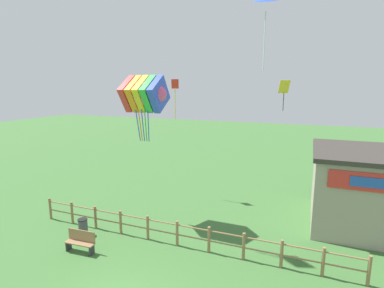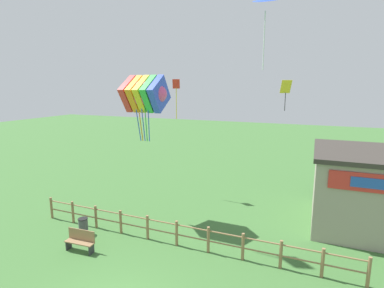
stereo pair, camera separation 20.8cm
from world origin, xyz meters
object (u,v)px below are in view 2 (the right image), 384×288
at_px(kite_red_diamond, 176,93).
at_px(kite_blue_delta, 266,2).
at_px(kite_rainbow_parafoil, 145,94).
at_px(kite_yellow_diamond, 286,89).
at_px(park_bench_near_fence, 80,240).
at_px(trash_bin, 83,226).

xyz_separation_m(kite_red_diamond, kite_blue_delta, (7.01, -5.88, 3.92)).
relative_size(kite_rainbow_parafoil, kite_blue_delta, 1.23).
xyz_separation_m(kite_rainbow_parafoil, kite_red_diamond, (-0.08, 4.38, 0.00)).
bearing_deg(kite_yellow_diamond, park_bench_near_fence, -119.62).
height_order(kite_red_diamond, kite_yellow_diamond, kite_red_diamond).
bearing_deg(kite_yellow_diamond, trash_bin, -125.74).
relative_size(trash_bin, kite_blue_delta, 0.28).
height_order(park_bench_near_fence, trash_bin, park_bench_near_fence).
bearing_deg(kite_blue_delta, kite_rainbow_parafoil, 167.81).
bearing_deg(kite_rainbow_parafoil, trash_bin, -118.57).
xyz_separation_m(kite_rainbow_parafoil, kite_blue_delta, (6.93, -1.50, 3.92)).
height_order(park_bench_near_fence, kite_red_diamond, kite_red_diamond).
bearing_deg(kite_blue_delta, trash_bin, -167.05).
bearing_deg(kite_red_diamond, park_bench_near_fence, -94.67).
xyz_separation_m(trash_bin, kite_red_diamond, (1.84, 7.91, 6.97)).
distance_m(kite_red_diamond, kite_yellow_diamond, 8.35).
relative_size(park_bench_near_fence, kite_blue_delta, 0.48).
relative_size(kite_yellow_diamond, kite_blue_delta, 0.74).
relative_size(trash_bin, kite_yellow_diamond, 0.38).
bearing_deg(kite_yellow_diamond, kite_blue_delta, -90.29).
bearing_deg(kite_red_diamond, trash_bin, -103.12).
height_order(kite_rainbow_parafoil, kite_blue_delta, kite_blue_delta).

